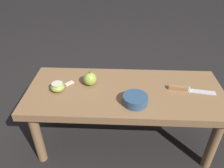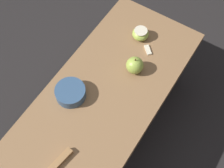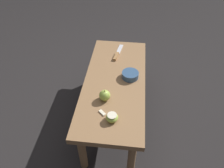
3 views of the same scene
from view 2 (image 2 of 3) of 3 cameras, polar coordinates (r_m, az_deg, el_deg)
The scene contains 7 objects.
ground_plane at distance 1.60m, azimuth -1.74°, elevation -8.94°, with size 8.00×8.00×0.00m, color black.
wooden_bench at distance 1.29m, azimuth -2.13°, elevation -3.81°, with size 1.04×0.44×0.39m.
knife at distance 1.16m, azimuth -10.58°, elevation -14.72°, with size 0.24×0.07×0.02m.
apple_whole at distance 1.28m, azimuth 4.18°, elevation 3.43°, with size 0.07×0.07×0.08m.
apple_cut at distance 1.39m, azimuth 5.23°, elevation 9.15°, with size 0.07×0.07×0.05m.
apple_slice_near_knife at distance 1.37m, azimuth 6.58°, elevation 6.20°, with size 0.05×0.05×0.01m.
bowl at distance 1.24m, azimuth -7.60°, elevation -1.58°, with size 0.12×0.12×0.04m.
Camera 2 is at (-0.44, -0.34, 1.50)m, focal length 50.00 mm.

